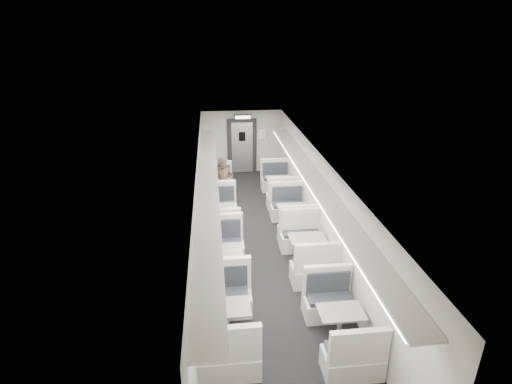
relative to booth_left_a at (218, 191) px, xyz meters
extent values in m
cube|color=black|center=(1.00, -3.19, -0.42)|extent=(3.00, 12.00, 0.12)
cube|color=white|center=(1.00, -3.19, 2.10)|extent=(3.00, 12.00, 0.12)
cube|color=beige|center=(1.00, 2.87, 0.84)|extent=(3.00, 0.12, 2.40)
cube|color=beige|center=(-0.56, -3.19, 0.84)|extent=(0.12, 12.00, 2.40)
cube|color=beige|center=(2.56, -3.19, 0.84)|extent=(0.12, 12.00, 2.40)
cube|color=beige|center=(0.00, -0.73, -0.15)|extent=(0.99, 0.55, 0.42)
cube|color=#21262C|center=(0.00, -0.70, 0.11)|extent=(0.88, 0.44, 0.09)
cube|color=beige|center=(0.00, -0.93, 0.39)|extent=(0.99, 0.11, 0.66)
cube|color=beige|center=(0.00, 0.73, -0.15)|extent=(0.99, 0.55, 0.42)
cube|color=#21262C|center=(0.00, 0.70, 0.11)|extent=(0.88, 0.44, 0.09)
cube|color=beige|center=(0.00, 0.93, 0.39)|extent=(0.99, 0.11, 0.66)
cylinder|color=silver|center=(0.00, 0.00, -0.04)|extent=(0.09, 0.09, 0.65)
cylinder|color=silver|center=(0.00, 0.00, -0.35)|extent=(0.34, 0.34, 0.03)
cube|color=gray|center=(0.00, 0.00, 0.32)|extent=(0.82, 0.56, 0.04)
cube|color=beige|center=(0.00, -2.78, -0.14)|extent=(1.02, 0.57, 0.43)
cube|color=#21262C|center=(0.00, -2.75, 0.12)|extent=(0.90, 0.45, 0.10)
cube|color=beige|center=(0.00, -2.98, 0.41)|extent=(1.02, 0.12, 0.67)
cube|color=beige|center=(0.00, -1.28, -0.14)|extent=(1.02, 0.57, 0.43)
cube|color=#21262C|center=(0.00, -1.31, 0.12)|extent=(0.90, 0.45, 0.10)
cube|color=beige|center=(0.00, -1.07, 0.41)|extent=(1.02, 0.12, 0.67)
cylinder|color=silver|center=(0.00, -2.03, -0.03)|extent=(0.10, 0.10, 0.66)
cylinder|color=silver|center=(0.00, -2.03, -0.35)|extent=(0.35, 0.35, 0.03)
cube|color=gray|center=(0.00, -2.03, 0.34)|extent=(0.84, 0.58, 0.04)
cube|color=beige|center=(0.00, -5.12, -0.14)|extent=(1.06, 0.59, 0.45)
cube|color=#21262C|center=(0.00, -5.09, 0.14)|extent=(0.94, 0.47, 0.10)
cube|color=beige|center=(0.00, -5.34, 0.44)|extent=(1.06, 0.12, 0.70)
cube|color=beige|center=(0.00, -3.57, -0.14)|extent=(1.06, 0.59, 0.45)
cube|color=#21262C|center=(0.00, -3.60, 0.14)|extent=(0.94, 0.47, 0.10)
cube|color=beige|center=(0.00, -3.35, 0.44)|extent=(1.06, 0.12, 0.70)
cylinder|color=silver|center=(0.00, -4.34, -0.02)|extent=(0.10, 0.10, 0.69)
cylinder|color=silver|center=(0.00, -4.34, -0.34)|extent=(0.36, 0.36, 0.03)
cube|color=gray|center=(0.00, -4.34, 0.37)|extent=(0.88, 0.60, 0.04)
cube|color=beige|center=(0.00, -7.02, -0.14)|extent=(1.02, 0.57, 0.43)
cube|color=#21262C|center=(0.00, -6.99, 0.12)|extent=(0.91, 0.45, 0.10)
cube|color=beige|center=(0.00, -7.23, 0.41)|extent=(1.02, 0.12, 0.68)
cube|color=beige|center=(0.00, -5.52, -0.14)|extent=(1.02, 0.57, 0.43)
cube|color=#21262C|center=(0.00, -5.54, 0.12)|extent=(0.91, 0.45, 0.10)
cube|color=beige|center=(0.00, -5.31, 0.41)|extent=(1.02, 0.12, 0.68)
cylinder|color=silver|center=(0.00, -6.27, -0.03)|extent=(0.10, 0.10, 0.67)
cylinder|color=silver|center=(0.00, -6.27, -0.35)|extent=(0.35, 0.35, 0.03)
cube|color=gray|center=(0.00, -6.27, 0.35)|extent=(0.85, 0.58, 0.04)
cube|color=beige|center=(2.00, -0.67, -0.15)|extent=(0.99, 0.55, 0.42)
cube|color=#21262C|center=(2.00, -0.64, 0.11)|extent=(0.88, 0.44, 0.09)
cube|color=beige|center=(2.00, -0.87, 0.39)|extent=(0.99, 0.11, 0.66)
cube|color=beige|center=(2.00, 0.80, -0.15)|extent=(0.99, 0.55, 0.42)
cube|color=#21262C|center=(2.00, 0.77, 0.11)|extent=(0.88, 0.44, 0.09)
cube|color=beige|center=(2.00, 1.00, 0.39)|extent=(0.99, 0.11, 0.66)
cylinder|color=silver|center=(2.00, 0.06, -0.04)|extent=(0.09, 0.09, 0.65)
cylinder|color=silver|center=(2.00, 0.06, -0.35)|extent=(0.34, 0.34, 0.03)
cube|color=gray|center=(2.00, 0.06, 0.33)|extent=(0.83, 0.56, 0.04)
cube|color=beige|center=(2.00, -2.95, -0.15)|extent=(1.00, 0.56, 0.43)
cube|color=#21262C|center=(2.00, -2.92, 0.11)|extent=(0.89, 0.44, 0.09)
cube|color=beige|center=(2.00, -3.15, 0.40)|extent=(1.00, 0.11, 0.66)
cube|color=beige|center=(2.00, -1.47, -0.15)|extent=(1.00, 0.56, 0.43)
cube|color=#21262C|center=(2.00, -1.50, 0.11)|extent=(0.89, 0.44, 0.09)
cube|color=beige|center=(2.00, -1.27, 0.40)|extent=(1.00, 0.11, 0.66)
cylinder|color=silver|center=(2.00, -2.21, -0.03)|extent=(0.09, 0.09, 0.65)
cylinder|color=silver|center=(2.00, -2.21, -0.35)|extent=(0.34, 0.34, 0.03)
cube|color=gray|center=(2.00, -2.21, 0.33)|extent=(0.83, 0.57, 0.04)
cube|color=beige|center=(2.00, -4.74, -0.14)|extent=(1.03, 0.57, 0.44)
cube|color=#21262C|center=(2.00, -4.71, 0.12)|extent=(0.91, 0.46, 0.10)
cube|color=beige|center=(2.00, -4.95, 0.42)|extent=(1.03, 0.12, 0.68)
cube|color=beige|center=(2.00, -3.23, -0.14)|extent=(1.03, 0.57, 0.44)
cube|color=#21262C|center=(2.00, -3.26, 0.12)|extent=(0.91, 0.46, 0.10)
cube|color=beige|center=(2.00, -3.02, 0.42)|extent=(1.03, 0.12, 0.68)
cylinder|color=silver|center=(2.00, -3.98, -0.03)|extent=(0.10, 0.10, 0.67)
cylinder|color=silver|center=(2.00, -3.98, -0.35)|extent=(0.35, 0.35, 0.03)
cube|color=gray|center=(2.00, -3.98, 0.35)|extent=(0.85, 0.58, 0.04)
cube|color=beige|center=(2.00, -7.26, -0.16)|extent=(0.96, 0.53, 0.41)
cube|color=#21262C|center=(2.00, -7.23, 0.09)|extent=(0.85, 0.43, 0.09)
cube|color=beige|center=(2.00, -7.46, 0.36)|extent=(0.96, 0.11, 0.63)
cube|color=beige|center=(2.00, -5.85, -0.16)|extent=(0.96, 0.53, 0.41)
cube|color=#21262C|center=(2.00, -5.88, 0.09)|extent=(0.85, 0.43, 0.09)
cube|color=beige|center=(2.00, -5.66, 0.36)|extent=(0.96, 0.11, 0.63)
cylinder|color=silver|center=(2.00, -6.56, -0.05)|extent=(0.09, 0.09, 0.62)
cylinder|color=silver|center=(2.00, -6.56, -0.35)|extent=(0.33, 0.33, 0.03)
cube|color=gray|center=(2.00, -6.56, 0.30)|extent=(0.80, 0.54, 0.04)
imported|color=black|center=(0.17, -0.70, 0.49)|extent=(0.70, 0.55, 1.69)
cube|color=black|center=(-0.49, 0.21, 0.99)|extent=(0.02, 1.18, 0.84)
cube|color=black|center=(-0.49, -1.99, 0.99)|extent=(0.02, 1.18, 0.84)
cube|color=black|center=(-0.49, -4.19, 0.99)|extent=(0.02, 1.18, 0.84)
cube|color=black|center=(-0.49, -6.39, 0.99)|extent=(0.02, 1.18, 0.84)
cube|color=beige|center=(-0.26, -3.49, 1.56)|extent=(0.46, 10.40, 0.05)
cube|color=white|center=(-0.06, -3.49, 1.51)|extent=(0.05, 10.20, 0.04)
cube|color=beige|center=(2.26, -3.49, 1.56)|extent=(0.46, 10.40, 0.05)
cube|color=white|center=(2.06, -3.49, 1.51)|extent=(0.05, 10.20, 0.04)
cube|color=black|center=(1.00, 2.75, 0.69)|extent=(1.10, 0.10, 2.10)
cube|color=silver|center=(1.00, 2.72, 0.64)|extent=(0.80, 0.05, 1.95)
cube|color=black|center=(1.00, 2.68, 1.09)|extent=(0.25, 0.02, 0.35)
cube|color=black|center=(1.00, 2.26, 1.92)|extent=(0.62, 0.10, 0.16)
cube|color=silver|center=(1.00, 2.20, 1.92)|extent=(0.54, 0.02, 0.10)
cube|color=silver|center=(1.75, 2.73, 1.14)|extent=(0.32, 0.02, 0.40)
camera|label=1|loc=(-0.11, -12.01, 4.93)|focal=28.00mm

